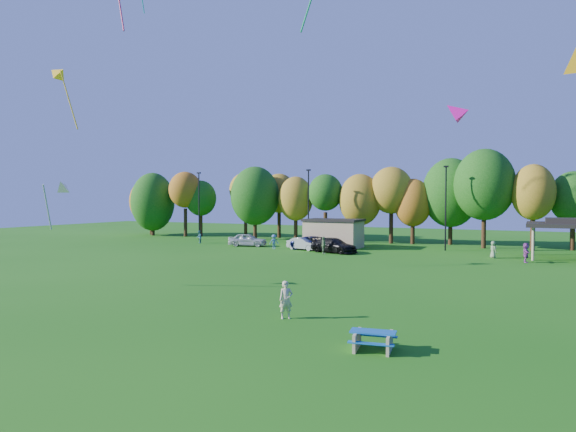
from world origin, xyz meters
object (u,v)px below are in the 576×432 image
at_px(kite_flyer, 286,300).
at_px(car_a, 248,240).
at_px(car_d, 334,245).
at_px(picnic_table, 373,339).
at_px(car_b, 304,244).
at_px(car_c, 315,243).

bearing_deg(kite_flyer, car_a, 83.42).
distance_m(car_a, car_d, 11.85).
bearing_deg(picnic_table, car_a, 118.31).
xyz_separation_m(picnic_table, kite_flyer, (-5.10, 3.10, 0.46)).
xyz_separation_m(car_a, car_b, (7.76, -1.12, -0.09)).
bearing_deg(car_a, car_b, -112.39).
height_order(car_a, car_b, car_a).
distance_m(car_a, car_b, 7.84).
bearing_deg(car_d, picnic_table, -138.62).
relative_size(car_b, car_d, 0.78).
distance_m(picnic_table, car_b, 36.69).
bearing_deg(car_c, car_b, 126.25).
bearing_deg(car_c, kite_flyer, -155.44).
xyz_separation_m(car_b, car_d, (3.86, -1.20, 0.09)).
relative_size(picnic_table, car_a, 0.41).
xyz_separation_m(kite_flyer, car_a, (-19.85, 30.43, -0.12)).
height_order(kite_flyer, car_d, kite_flyer).
relative_size(car_b, car_c, 0.77).
bearing_deg(picnic_table, car_b, 109.59).
height_order(car_a, car_d, car_a).
height_order(car_a, car_c, car_a).
bearing_deg(car_b, car_a, 98.91).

